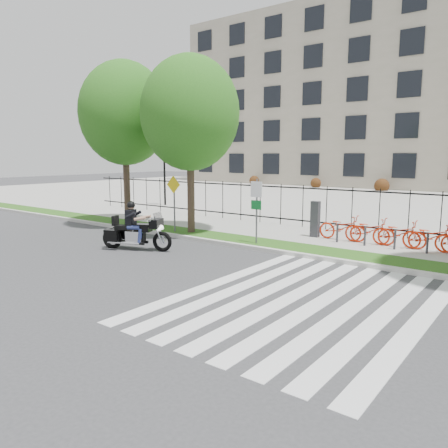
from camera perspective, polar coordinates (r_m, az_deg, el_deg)
The scene contains 14 objects.
ground at distance 13.84m, azimuth -7.73°, elevation -5.92°, with size 120.00×120.00×0.00m, color #353537.
curb at distance 16.88m, azimuth 2.18°, elevation -2.86°, with size 60.00×0.20×0.15m, color beige.
grass_verge at distance 17.56m, azimuth 3.78°, elevation -2.41°, with size 60.00×1.50×0.15m, color #1E4B12.
sidewalk at distance 19.66m, azimuth 7.83°, elevation -1.24°, with size 60.00×3.50×0.15m, color #AAA79F.
plaza at distance 35.86m, azimuth 21.88°, elevation 2.78°, with size 80.00×34.00×0.10m, color #AAA79F.
crosswalk_stripes at distance 11.08m, azimuth 10.44°, elevation -9.78°, with size 5.70×8.00×0.01m, color silver, non-canonical shape.
iron_fence at distance 21.03m, azimuth 10.26°, elevation 2.33°, with size 30.00×0.06×2.00m, color black, non-canonical shape.
lamp_post_left at distance 30.35m, azimuth -7.81°, elevation 8.30°, with size 1.06×0.70×4.25m.
street_tree_0 at distance 22.40m, azimuth -12.89°, elevation 13.88°, with size 4.37×4.37×7.91m.
street_tree_1 at distance 19.31m, azimuth -4.47°, elevation 14.19°, with size 4.27×4.27×7.62m.
bike_share_station at distance 17.31m, azimuth 23.46°, elevation -1.31°, with size 7.86×0.88×1.50m.
sign_pole_regulatory at distance 16.79m, azimuth 4.26°, elevation 2.81°, with size 0.50×0.09×2.50m.
sign_pole_warning at distance 19.51m, azimuth -6.55°, elevation 3.65°, with size 0.78×0.09×2.49m.
motorcycle_rider at distance 16.72m, azimuth -11.45°, elevation -0.84°, with size 2.74×1.44×2.22m.
Camera 1 is at (9.52, -9.39, 3.55)m, focal length 35.00 mm.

